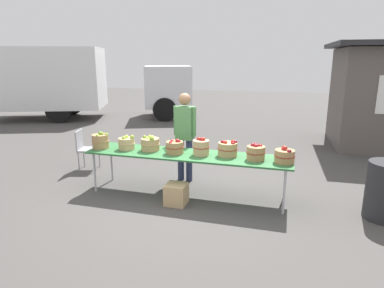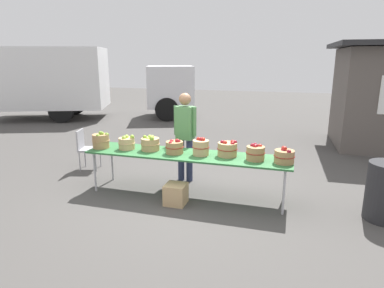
% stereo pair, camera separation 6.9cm
% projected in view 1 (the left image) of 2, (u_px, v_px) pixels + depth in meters
% --- Properties ---
extents(ground_plane, '(40.00, 40.00, 0.00)m').
position_uv_depth(ground_plane, '(187.00, 195.00, 5.87)').
color(ground_plane, '#474442').
extents(market_table, '(3.50, 0.76, 0.75)m').
position_uv_depth(market_table, '(187.00, 156.00, 5.69)').
color(market_table, '#2D6B38').
rests_on(market_table, ground).
extents(apple_basket_green_0, '(0.31, 0.31, 0.31)m').
position_uv_depth(apple_basket_green_0, '(101.00, 141.00, 6.02)').
color(apple_basket_green_0, '#A87F51').
rests_on(apple_basket_green_0, market_table).
extents(apple_basket_green_1, '(0.30, 0.30, 0.27)m').
position_uv_depth(apple_basket_green_1, '(127.00, 143.00, 5.95)').
color(apple_basket_green_1, tan).
rests_on(apple_basket_green_1, market_table).
extents(apple_basket_green_2, '(0.34, 0.34, 0.28)m').
position_uv_depth(apple_basket_green_2, '(150.00, 144.00, 5.88)').
color(apple_basket_green_2, tan).
rests_on(apple_basket_green_2, market_table).
extents(apple_basket_red_0, '(0.32, 0.32, 0.26)m').
position_uv_depth(apple_basket_red_0, '(175.00, 147.00, 5.69)').
color(apple_basket_red_0, '#A87F51').
rests_on(apple_basket_red_0, market_table).
extents(apple_basket_red_1, '(0.29, 0.29, 0.31)m').
position_uv_depth(apple_basket_red_1, '(201.00, 147.00, 5.59)').
color(apple_basket_red_1, tan).
rests_on(apple_basket_red_1, market_table).
extents(apple_basket_red_2, '(0.34, 0.34, 0.28)m').
position_uv_depth(apple_basket_red_2, '(228.00, 149.00, 5.54)').
color(apple_basket_red_2, tan).
rests_on(apple_basket_red_2, market_table).
extents(apple_basket_red_3, '(0.31, 0.31, 0.27)m').
position_uv_depth(apple_basket_red_3, '(256.00, 152.00, 5.32)').
color(apple_basket_red_3, '#A87F51').
rests_on(apple_basket_red_3, market_table).
extents(apple_basket_red_4, '(0.32, 0.32, 0.27)m').
position_uv_depth(apple_basket_red_4, '(285.00, 156.00, 5.18)').
color(apple_basket_red_4, '#A87F51').
rests_on(apple_basket_red_4, market_table).
extents(vendor_adult, '(0.45, 0.25, 1.71)m').
position_uv_depth(vendor_adult, '(185.00, 130.00, 6.34)').
color(vendor_adult, '#262D4C').
rests_on(vendor_adult, ground).
extents(box_truck, '(7.96, 4.79, 2.75)m').
position_uv_depth(box_truck, '(76.00, 81.00, 13.14)').
color(box_truck, white).
rests_on(box_truck, ground).
extents(folding_chair, '(0.49, 0.49, 0.86)m').
position_uv_depth(folding_chair, '(85.00, 146.00, 7.12)').
color(folding_chair, '#99999E').
rests_on(folding_chair, ground).
extents(produce_crate, '(0.34, 0.34, 0.34)m').
position_uv_depth(produce_crate, '(176.00, 194.00, 5.47)').
color(produce_crate, tan).
rests_on(produce_crate, ground).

